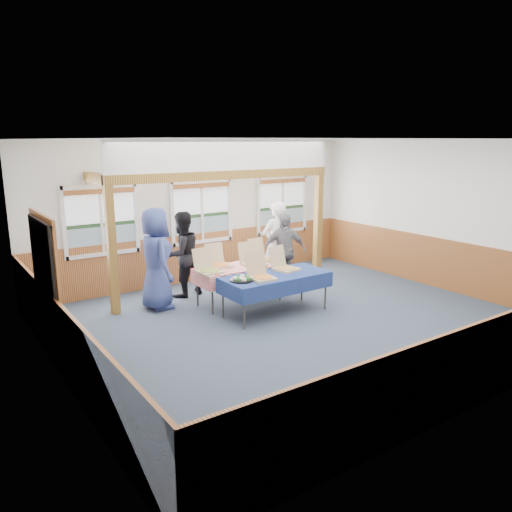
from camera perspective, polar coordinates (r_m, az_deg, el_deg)
The scene contains 31 objects.
floor at distance 9.04m, azimuth 4.61°, elevation -7.56°, with size 8.00×8.00×0.00m, color #2C3547.
ceiling at distance 8.46m, azimuth 5.01°, elevation 13.16°, with size 8.00×8.00×0.00m, color white.
wall_back at distance 11.50m, azimuth -6.32°, elevation 5.11°, with size 8.00×8.00×0.00m, color silver.
wall_front at distance 6.37m, azimuth 25.12°, elevation -2.57°, with size 8.00×8.00×0.00m, color silver.
wall_left at distance 6.87m, azimuth -22.04°, elevation -1.21°, with size 8.00×8.00×0.00m, color silver.
wall_right at distance 11.53m, azimuth 20.45°, elevation 4.39°, with size 8.00×8.00×0.00m, color silver.
wainscot_back at distance 11.67m, azimuth -6.14°, elevation -0.02°, with size 7.98×0.05×1.10m, color brown.
wainscot_front at distance 6.72m, azimuth 24.05°, elevation -11.19°, with size 7.98×0.05×1.10m, color brown.
wainscot_left at distance 7.19m, azimuth -21.13°, elevation -9.32°, with size 0.05×6.98×1.10m, color brown.
wainscot_right at distance 11.71m, azimuth 19.97°, elevation -0.70°, with size 0.05×6.98×1.10m, color brown.
cased_opening at distance 7.87m, azimuth -22.88°, elevation -3.69°, with size 0.06×1.30×2.10m, color #313131.
window_left at distance 10.57m, azimuth -17.30°, elevation 4.32°, with size 1.56×0.10×1.46m.
window_mid at distance 11.45m, azimuth -6.23°, elevation 5.47°, with size 1.56×0.10×1.46m.
window_right at distance 12.69m, azimuth 3.00°, elevation 6.28°, with size 1.56×0.10×1.46m.
post_left at distance 9.51m, azimuth -16.14°, elevation 0.53°, with size 0.15×0.15×2.40m, color brown.
post_right at distance 12.00m, azimuth 7.09°, elevation 3.49°, with size 0.15×0.15×2.40m, color brown.
cross_beam at distance 10.37m, azimuth -3.26°, elevation 9.25°, with size 5.15×0.18×0.18m, color brown.
table_left at distance 9.25m, azimuth 2.26°, elevation -2.44°, with size 2.23×1.62×0.76m.
table_right at distance 9.86m, azimuth -1.89°, elevation -1.51°, with size 1.87×1.11×0.76m.
pizza_box_a at distance 8.91m, azimuth 0.63°, elevation -2.25°, with size 0.44×0.52×0.44m.
pizza_box_b at distance 9.55m, azimuth 3.33°, elevation -1.23°, with size 0.48×0.55×0.44m.
pizza_box_c at distance 9.37m, azimuth -5.46°, elevation -1.54°, with size 0.44×0.53×0.44m.
pizza_box_d at distance 9.81m, azimuth -4.23°, elevation -0.85°, with size 0.40×0.49×0.44m.
pizza_box_e at distance 9.90m, azimuth -0.42°, elevation -0.69°, with size 0.44×0.52×0.44m.
pizza_box_f at distance 10.29m, azimuth 0.71°, elevation -0.15°, with size 0.43×0.52×0.44m.
veggie_tray at distance 8.82m, azimuth -1.65°, elevation -2.66°, with size 0.42×0.42×0.09m.
drink_glass at distance 10.10m, azimuth 2.93°, elevation -0.37°, with size 0.07×0.07×0.15m, color #8F6117.
woman_white at distance 11.01m, azimuth 2.35°, elevation 1.36°, with size 0.69×0.45×1.89m, color white.
woman_black at distance 10.38m, azimuth -8.46°, elevation 0.19°, with size 0.86×0.67×1.78m, color black.
man_blue at distance 9.68m, azimuth -11.36°, elevation -0.32°, with size 0.96×0.62×1.96m, color navy.
person_grey at distance 10.90m, azimuth 3.22°, elevation 0.59°, with size 0.97×0.40×1.66m, color slate.
Camera 1 is at (-5.37, -6.54, 3.18)m, focal length 35.00 mm.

